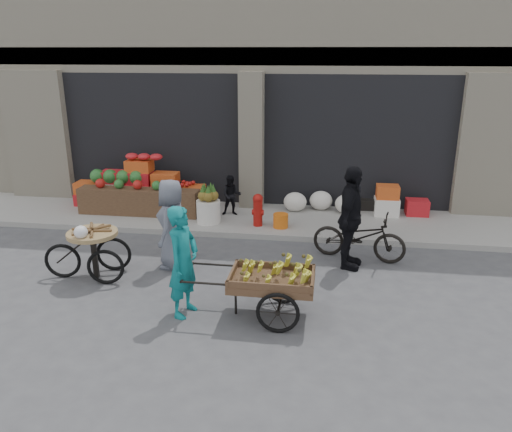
# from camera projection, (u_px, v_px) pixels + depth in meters

# --- Properties ---
(ground) EXTENTS (80.00, 80.00, 0.00)m
(ground) POSITION_uv_depth(u_px,v_px,m) (203.00, 309.00, 7.57)
(ground) COLOR #424244
(ground) RESTS_ON ground
(sidewalk) EXTENTS (18.00, 2.20, 0.12)m
(sidewalk) POSITION_uv_depth(u_px,v_px,m) (246.00, 219.00, 11.40)
(sidewalk) COLOR gray
(sidewalk) RESTS_ON ground
(building) EXTENTS (14.00, 6.45, 7.00)m
(building) POSITION_uv_depth(u_px,v_px,m) (268.00, 64.00, 14.05)
(building) COLOR beige
(building) RESTS_ON ground
(fruit_display) EXTENTS (3.10, 1.12, 1.24)m
(fruit_display) POSITION_uv_depth(u_px,v_px,m) (144.00, 186.00, 11.80)
(fruit_display) COLOR red
(fruit_display) RESTS_ON sidewalk
(pineapple_bin) EXTENTS (0.52, 0.52, 0.50)m
(pineapple_bin) POSITION_uv_depth(u_px,v_px,m) (209.00, 212.00, 10.93)
(pineapple_bin) COLOR silver
(pineapple_bin) RESTS_ON sidewalk
(fire_hydrant) EXTENTS (0.22, 0.22, 0.71)m
(fire_hydrant) POSITION_uv_depth(u_px,v_px,m) (258.00, 209.00, 10.69)
(fire_hydrant) COLOR #A5140F
(fire_hydrant) RESTS_ON sidewalk
(orange_bucket) EXTENTS (0.32, 0.32, 0.30)m
(orange_bucket) POSITION_uv_depth(u_px,v_px,m) (281.00, 221.00, 10.65)
(orange_bucket) COLOR orange
(orange_bucket) RESTS_ON sidewalk
(right_bay_goods) EXTENTS (3.35, 0.60, 0.70)m
(right_bay_goods) POSITION_uv_depth(u_px,v_px,m) (362.00, 202.00, 11.50)
(right_bay_goods) COLOR silver
(right_bay_goods) RESTS_ON sidewalk
(seated_person) EXTENTS (0.51, 0.43, 0.93)m
(seated_person) POSITION_uv_depth(u_px,v_px,m) (231.00, 195.00, 11.37)
(seated_person) COLOR black
(seated_person) RESTS_ON sidewalk
(banana_cart) EXTENTS (2.07, 0.92, 0.86)m
(banana_cart) POSITION_uv_depth(u_px,v_px,m) (269.00, 277.00, 7.17)
(banana_cart) COLOR brown
(banana_cart) RESTS_ON ground
(vendor_woman) EXTENTS (0.54, 0.69, 1.67)m
(vendor_woman) POSITION_uv_depth(u_px,v_px,m) (183.00, 262.00, 7.19)
(vendor_woman) COLOR #0F7175
(vendor_woman) RESTS_ON ground
(tricycle_cart) EXTENTS (1.46, 0.97, 0.95)m
(tricycle_cart) POSITION_uv_depth(u_px,v_px,m) (93.00, 247.00, 8.46)
(tricycle_cart) COLOR #9E7F51
(tricycle_cart) RESTS_ON ground
(vendor_grey) EXTENTS (0.54, 0.81, 1.62)m
(vendor_grey) POSITION_uv_depth(u_px,v_px,m) (172.00, 224.00, 8.81)
(vendor_grey) COLOR slate
(vendor_grey) RESTS_ON ground
(bicycle) EXTENTS (1.80, 0.95, 0.90)m
(bicycle) POSITION_uv_depth(u_px,v_px,m) (359.00, 236.00, 9.25)
(bicycle) COLOR black
(bicycle) RESTS_ON ground
(cyclist) EXTENTS (0.68, 1.16, 1.86)m
(cyclist) POSITION_uv_depth(u_px,v_px,m) (350.00, 218.00, 8.75)
(cyclist) COLOR black
(cyclist) RESTS_ON ground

